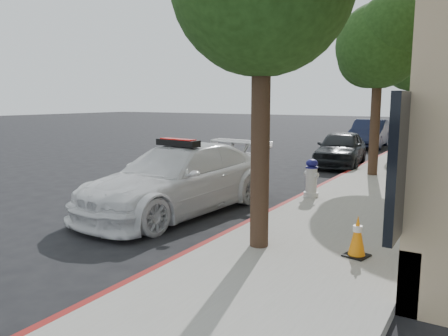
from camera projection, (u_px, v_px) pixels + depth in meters
ground at (188, 207)px, 10.34m from camera, size 120.00×120.00×0.00m
sidewalk at (415, 163)px, 16.93m from camera, size 3.20×50.00×0.15m
curb_strip at (374, 160)px, 17.72m from camera, size 0.12×50.00×0.15m
tree_mid at (380, 45)px, 13.25m from camera, size 2.77×2.64×5.43m
tree_far at (418, 58)px, 19.97m from camera, size 3.10×3.00×5.81m
police_car at (179, 179)px, 9.79m from camera, size 2.64×5.38×1.66m
parked_car_mid at (341, 148)px, 16.60m from camera, size 2.10×4.15×1.35m
parked_car_far at (369, 133)px, 23.08m from camera, size 1.91×4.59×1.47m
fire_hydrant at (311, 178)px, 10.67m from camera, size 0.40×0.36×0.93m
traffic_cone at (357, 236)px, 6.60m from camera, size 0.40×0.40×0.64m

